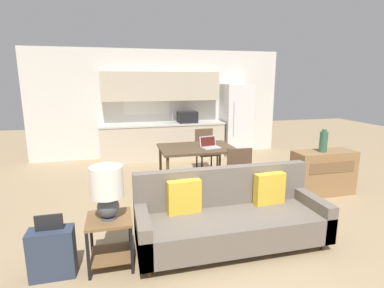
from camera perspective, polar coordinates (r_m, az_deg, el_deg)
name	(u,v)px	position (r m, az deg, el deg)	size (l,w,h in m)	color
ground_plane	(219,248)	(3.79, 5.17, -19.07)	(20.00, 20.00, 0.00)	#9E8460
wall_back	(160,104)	(7.78, -6.07, 7.62)	(6.40, 0.07, 2.70)	silver
kitchen_counter	(163,125)	(7.54, -5.53, 3.59)	(3.08, 0.65, 2.15)	beige
refrigerator	(236,120)	(7.96, 8.40, 4.55)	(0.70, 0.73, 1.85)	white
dining_table	(196,150)	(5.51, 0.85, -1.22)	(1.34, 0.98, 0.75)	brown
couch	(230,217)	(3.74, 7.17, -13.61)	(2.24, 0.80, 0.90)	#3D2D1E
side_table	(110,233)	(3.42, -15.34, -16.10)	(0.46, 0.46, 0.55)	brown
table_lamp	(107,188)	(3.20, -15.88, -8.08)	(0.33, 0.33, 0.56)	#4C515B
credenza	(323,173)	(5.69, 23.69, -5.01)	(1.07, 0.43, 0.76)	olive
vase	(323,141)	(5.49, 23.76, 0.44)	(0.13, 0.13, 0.38)	#336047
dining_chair_far_right	(206,149)	(6.43, 2.62, -0.95)	(0.44, 0.44, 0.92)	brown
dining_chair_near_right	(236,172)	(4.87, 8.47, -5.38)	(0.44, 0.44, 0.92)	brown
laptop	(209,145)	(5.45, 3.34, -0.16)	(0.36, 0.31, 0.20)	#B7BABC
suitcase	(52,253)	(3.49, -25.08, -18.21)	(0.43, 0.22, 0.67)	#2D384C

